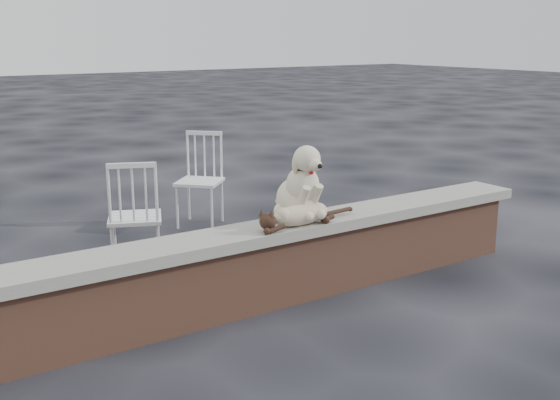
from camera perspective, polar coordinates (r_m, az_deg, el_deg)
ground at (r=4.70m, az=-7.99°, el=-10.30°), size 60.00×60.00×0.00m
brick_wall at (r=4.60m, az=-8.10°, el=-7.46°), size 6.00×0.30×0.50m
capstone at (r=4.51m, az=-8.22°, el=-4.02°), size 6.20×0.40×0.08m
dog at (r=4.94m, az=1.43°, el=1.61°), size 0.37×0.49×0.57m
cat at (r=4.82m, az=1.67°, el=-1.13°), size 1.02×0.24×0.17m
chair_d at (r=6.92m, az=-6.77°, el=1.68°), size 0.79×0.79×0.94m
chair_c at (r=5.65m, az=-12.07°, el=-1.28°), size 0.74×0.74×0.94m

